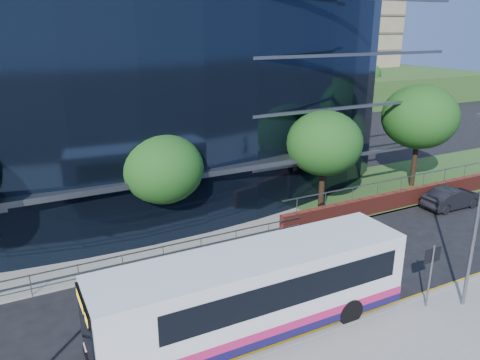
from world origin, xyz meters
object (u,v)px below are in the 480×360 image
street_sign (432,263)px  parked_car (452,198)px  tree_far_c (324,143)px  tree_far_b (163,169)px  tree_dist_e (284,79)px  city_bus (258,291)px  streetlight_east (478,209)px  tree_dist_f (367,75)px  tree_far_d (420,117)px

street_sign → parked_car: 12.97m
street_sign → tree_far_c: bearing=76.7°
tree_far_b → tree_dist_e: (27.00, 30.50, 0.33)m
city_bus → street_sign: bearing=-16.0°
street_sign → streetlight_east: bearing=-21.4°
tree_dist_f → streetlight_east: streetlight_east is taller
tree_far_c → tree_dist_e: same height
tree_dist_e → parked_car: (-8.93, -34.22, -3.84)m
tree_dist_e → tree_dist_f: (16.00, 2.00, -0.33)m
tree_far_d → parked_car: tree_far_d is taller
tree_far_b → streetlight_east: bearing=-52.4°
tree_dist_f → parked_car: (-24.93, -36.22, -3.51)m
tree_dist_e → tree_far_c: bearing=-118.7°
tree_far_b → tree_far_d: (19.00, 0.50, 0.98)m
streetlight_east → parked_car: streetlight_east is taller
tree_far_c → parked_car: (8.07, -3.22, -3.84)m
street_sign → tree_far_b: size_ratio=0.46×
city_bus → parked_car: 18.34m
tree_far_c → tree_dist_e: size_ratio=1.00×
street_sign → parked_car: street_sign is taller
tree_far_b → tree_dist_f: size_ratio=1.00×
street_sign → city_bus: bearing=163.9°
city_bus → parked_car: size_ratio=2.92×
street_sign → tree_dist_e: 45.99m
tree_dist_f → streetlight_east: 55.74m
streetlight_east → tree_far_c: bearing=84.9°
tree_far_b → tree_far_d: tree_far_d is taller
tree_dist_e → tree_far_b: bearing=-131.5°
tree_far_c → tree_dist_f: 46.67m
tree_far_c → streetlight_east: bearing=-95.1°
street_sign → tree_dist_f: 56.25m
tree_far_d → tree_dist_e: size_ratio=1.14×
parked_car → street_sign: bearing=125.6°
tree_dist_f → tree_far_b: bearing=-142.9°
tree_far_d → tree_dist_f: size_ratio=1.23×
tree_far_c → tree_dist_f: tree_far_c is taller
city_bus → tree_dist_e: bearing=56.4°
tree_far_d → city_bus: bearing=-152.5°
street_sign → tree_far_d: bearing=45.2°
tree_dist_e → tree_far_d: bearing=-104.9°
street_sign → parked_car: size_ratio=0.66×
tree_far_b → tree_far_d: bearing=1.5°
parked_car → city_bus: bearing=107.8°
tree_far_d → tree_dist_f: (24.00, 32.00, -0.98)m
tree_dist_f → tree_dist_e: bearing=-172.9°
tree_far_d → city_bus: tree_far_d is taller
street_sign → parked_car: (10.57, 7.37, -1.45)m
tree_far_b → streetlight_east: streetlight_east is taller
tree_far_d → city_bus: size_ratio=0.60×
tree_far_c → city_bus: tree_far_c is taller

